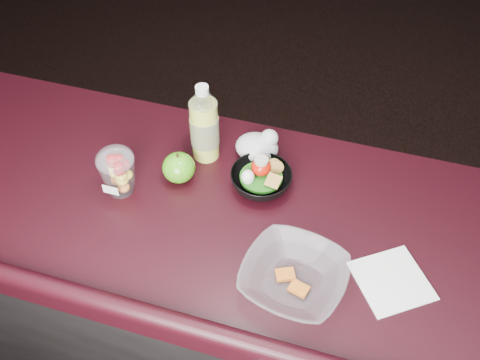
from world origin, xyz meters
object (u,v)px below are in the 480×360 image
takeout_bowl (294,277)px  snack_bowl (261,178)px  lemonade_bottle (204,128)px  fruit_cup (117,171)px  green_apple (179,168)px

takeout_bowl → snack_bowl: bearing=119.5°
lemonade_bottle → snack_bowl: 0.21m
fruit_cup → snack_bowl: 0.38m
green_apple → snack_bowl: bearing=9.2°
lemonade_bottle → green_apple: bearing=-109.2°
takeout_bowl → lemonade_bottle: bearing=134.1°
fruit_cup → green_apple: size_ratio=1.52×
lemonade_bottle → fruit_cup: size_ratio=1.70×
lemonade_bottle → green_apple: (-0.04, -0.11, -0.06)m
green_apple → snack_bowl: 0.23m
lemonade_bottle → green_apple: lemonade_bottle is taller
snack_bowl → takeout_bowl: bearing=-60.5°
green_apple → snack_bowl: green_apple is taller
fruit_cup → takeout_bowl: 0.54m
lemonade_bottle → fruit_cup: (-0.18, -0.20, -0.03)m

